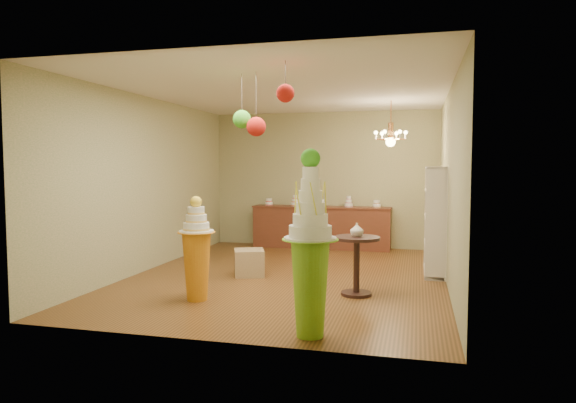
% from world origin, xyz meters
% --- Properties ---
extents(floor, '(6.50, 6.50, 0.00)m').
position_xyz_m(floor, '(0.00, 0.00, 0.00)').
color(floor, '#593618').
rests_on(floor, ground).
extents(ceiling, '(6.50, 6.50, 0.00)m').
position_xyz_m(ceiling, '(0.00, 0.00, 3.00)').
color(ceiling, silver).
rests_on(ceiling, ground).
extents(wall_back, '(5.00, 0.04, 3.00)m').
position_xyz_m(wall_back, '(0.00, 3.25, 1.50)').
color(wall_back, '#99986D').
rests_on(wall_back, ground).
extents(wall_front, '(5.00, 0.04, 3.00)m').
position_xyz_m(wall_front, '(0.00, -3.25, 1.50)').
color(wall_front, '#99986D').
rests_on(wall_front, ground).
extents(wall_left, '(0.04, 6.50, 3.00)m').
position_xyz_m(wall_left, '(-2.50, 0.00, 1.50)').
color(wall_left, '#99986D').
rests_on(wall_left, ground).
extents(wall_right, '(0.04, 6.50, 3.00)m').
position_xyz_m(wall_right, '(2.50, 0.00, 1.50)').
color(wall_right, '#99986D').
rests_on(wall_right, ground).
extents(pedestal_green, '(0.70, 0.70, 1.99)m').
position_xyz_m(pedestal_green, '(0.95, -2.85, 0.79)').
color(pedestal_green, '#7DC22B').
rests_on(pedestal_green, floor).
extents(pedestal_orange, '(0.51, 0.51, 1.41)m').
position_xyz_m(pedestal_orange, '(-0.83, -1.77, 0.59)').
color(pedestal_orange, orange).
rests_on(pedestal_orange, floor).
extents(burlap_riser, '(0.62, 0.62, 0.43)m').
position_xyz_m(burlap_riser, '(-0.64, -0.13, 0.22)').
color(burlap_riser, '#8E754D').
rests_on(burlap_riser, floor).
extents(sideboard, '(3.04, 0.54, 1.16)m').
position_xyz_m(sideboard, '(0.00, 2.97, 0.48)').
color(sideboard, '#5A2B1C').
rests_on(sideboard, floor).
extents(shelving_unit, '(0.33, 1.20, 1.80)m').
position_xyz_m(shelving_unit, '(2.34, 0.80, 0.90)').
color(shelving_unit, beige).
rests_on(shelving_unit, floor).
extents(round_table, '(0.83, 0.83, 0.83)m').
position_xyz_m(round_table, '(1.23, -0.98, 0.53)').
color(round_table, black).
rests_on(round_table, floor).
extents(vase, '(0.20, 0.20, 0.19)m').
position_xyz_m(vase, '(1.23, -0.98, 0.92)').
color(vase, beige).
rests_on(vase, round_table).
extents(pom_red_left, '(0.25, 0.25, 0.81)m').
position_xyz_m(pom_red_left, '(0.04, -1.83, 2.31)').
color(pom_red_left, '#3D352C').
rests_on(pom_red_left, ceiling).
extents(pom_green_mid, '(0.24, 0.24, 0.70)m').
position_xyz_m(pom_green_mid, '(-0.19, -1.74, 2.42)').
color(pom_green_mid, '#3D352C').
rests_on(pom_green_mid, ceiling).
extents(pom_red_right, '(0.21, 0.21, 0.47)m').
position_xyz_m(pom_red_right, '(0.57, -2.40, 2.63)').
color(pom_red_right, '#3D352C').
rests_on(pom_red_right, ceiling).
extents(chandelier, '(0.71, 0.71, 0.85)m').
position_xyz_m(chandelier, '(1.55, 1.53, 2.30)').
color(chandelier, '#CD8248').
rests_on(chandelier, ceiling).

